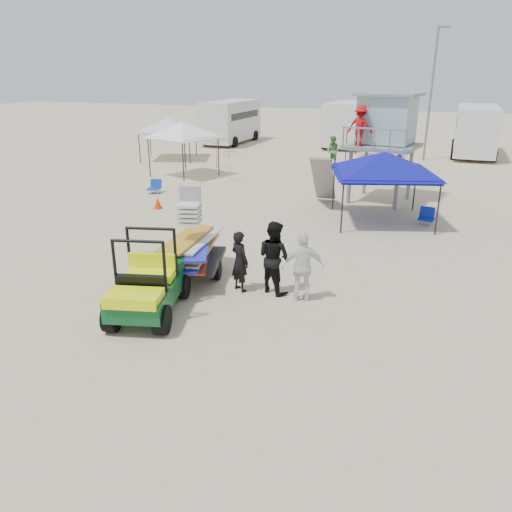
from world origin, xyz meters
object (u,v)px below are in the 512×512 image
(surf_trailer, at_px, (193,245))
(man_left, at_px, (240,261))
(canopy_blue, at_px, (385,156))
(lifeguard_tower, at_px, (383,124))
(utility_cart, at_px, (146,278))

(surf_trailer, bearing_deg, man_left, -11.18)
(canopy_blue, bearing_deg, man_left, -107.66)
(lifeguard_tower, bearing_deg, canopy_blue, -80.00)
(utility_cart, height_order, canopy_blue, canopy_blue)
(utility_cart, xyz_separation_m, lifeguard_tower, (3.47, 13.26, 2.42))
(man_left, height_order, lifeguard_tower, lifeguard_tower)
(utility_cart, relative_size, surf_trailer, 1.00)
(man_left, bearing_deg, lifeguard_tower, -71.46)
(man_left, xyz_separation_m, lifeguard_tower, (1.95, 11.23, 2.52))
(man_left, bearing_deg, canopy_blue, -79.28)
(man_left, relative_size, lifeguard_tower, 0.36)
(man_left, distance_m, canopy_blue, 8.50)
(lifeguard_tower, bearing_deg, utility_cart, -104.66)
(utility_cart, height_order, lifeguard_tower, lifeguard_tower)
(lifeguard_tower, bearing_deg, surf_trailer, -107.59)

